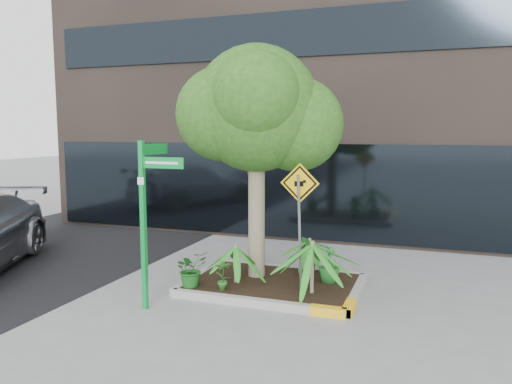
% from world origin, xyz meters
% --- Properties ---
extents(ground, '(80.00, 80.00, 0.00)m').
position_xyz_m(ground, '(0.00, 0.00, 0.00)').
color(ground, gray).
rests_on(ground, ground).
extents(planter, '(3.35, 2.36, 0.15)m').
position_xyz_m(planter, '(0.23, 0.27, 0.10)').
color(planter, '#9E9E99').
rests_on(planter, ground).
extents(tree, '(3.17, 2.81, 4.76)m').
position_xyz_m(tree, '(-0.24, 0.56, 3.47)').
color(tree, gray).
rests_on(tree, ground).
extents(palm_front, '(1.07, 1.07, 1.19)m').
position_xyz_m(palm_front, '(1.07, -0.14, 1.04)').
color(palm_front, gray).
rests_on(palm_front, ground).
extents(palm_left, '(0.84, 0.84, 0.93)m').
position_xyz_m(palm_left, '(-0.47, 0.00, 0.84)').
color(palm_left, gray).
rests_on(palm_left, ground).
extents(palm_back, '(0.79, 0.79, 0.88)m').
position_xyz_m(palm_back, '(0.71, 1.15, 0.81)').
color(palm_back, gray).
rests_on(palm_back, ground).
extents(shrub_a, '(0.84, 0.84, 0.67)m').
position_xyz_m(shrub_a, '(-1.15, -0.54, 0.49)').
color(shrub_a, '#175319').
rests_on(shrub_a, planter).
extents(shrub_b, '(0.46, 0.46, 0.73)m').
position_xyz_m(shrub_b, '(1.24, 0.58, 0.51)').
color(shrub_b, '#217127').
rests_on(shrub_b, planter).
extents(shrub_c, '(0.39, 0.39, 0.57)m').
position_xyz_m(shrub_c, '(-0.50, -0.55, 0.44)').
color(shrub_c, '#29661F').
rests_on(shrub_c, planter).
extents(shrub_d, '(0.50, 0.50, 0.75)m').
position_xyz_m(shrub_d, '(0.71, 1.15, 0.52)').
color(shrub_d, '#1D651E').
rests_on(shrub_d, planter).
extents(street_sign_post, '(0.86, 0.85, 2.89)m').
position_xyz_m(street_sign_post, '(-1.49, -1.45, 1.79)').
color(street_sign_post, '#0D973A').
rests_on(street_sign_post, ground).
extents(cattle_sign, '(0.72, 0.34, 2.32)m').
position_xyz_m(cattle_sign, '(0.80, -0.05, 1.72)').
color(cattle_sign, slate).
rests_on(cattle_sign, ground).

